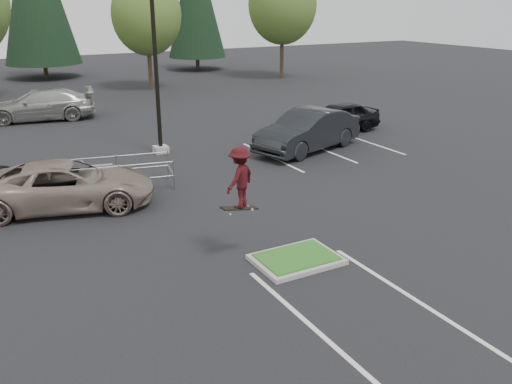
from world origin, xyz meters
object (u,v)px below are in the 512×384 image
car_l_tan (65,185)px  car_far_silver (41,105)px  light_pole (155,48)px  car_r_black (339,117)px  car_r_charc (308,131)px  decid_c (146,17)px  cart_corral (105,172)px  decid_d (282,7)px  skateboarder (239,178)px

car_l_tan → car_far_silver: size_ratio=0.93×
light_pole → car_r_black: 10.25m
car_far_silver → car_l_tan: bearing=4.7°
car_far_silver → light_pole: bearing=29.8°
light_pole → car_r_charc: 7.57m
decid_c → car_far_silver: bearing=-139.1°
decid_c → car_r_black: bearing=-77.7°
car_l_tan → light_pole: bearing=-29.4°
car_l_tan → car_r_black: 15.18m
car_r_black → decid_c: bearing=-165.8°
cart_corral → car_l_tan: 1.91m
light_pole → cart_corral: 6.49m
light_pole → car_r_charc: (6.00, -2.83, -3.64)m
light_pole → decid_d: (17.49, 18.33, 1.35)m
decid_c → car_l_tan: (-10.49, -22.83, -4.48)m
decid_c → car_l_tan: bearing=-114.7°
car_r_black → car_r_charc: bearing=-54.4°
cart_corral → car_r_black: (12.93, 3.42, 0.07)m
decid_d → decid_c: bearing=-177.6°
cart_corral → car_l_tan: (-1.57, -1.08, 0.09)m
decid_d → skateboarder: 35.31m
car_far_silver → decid_d: bearing=121.8°
light_pole → cart_corral: bearing=-131.2°
light_pole → car_l_tan: 8.02m
decid_d → cart_corral: 30.98m
skateboarder → car_r_charc: bearing=-163.9°
decid_d → cart_corral: (-20.92, -22.25, -5.22)m
light_pole → decid_c: (5.49, 17.83, 0.69)m
decid_c → car_r_charc: decid_c is taller
cart_corral → skateboarder: bearing=-65.3°
decid_d → car_r_charc: decid_d is taller
light_pole → cart_corral: light_pole is taller
light_pole → decid_c: size_ratio=1.21×
car_r_charc → car_far_silver: 16.00m
cart_corral → light_pole: bearing=59.9°
decid_d → car_far_silver: bearing=-158.4°
cart_corral → decid_d: bearing=57.9°
car_r_black → decid_d: bearing=158.9°
cart_corral → car_r_charc: (9.43, 1.08, 0.23)m
car_l_tan → car_far_silver: (1.44, 15.00, 0.09)m
light_pole → skateboarder: bearing=-98.7°
light_pole → decid_d: 25.37m
cart_corral → car_far_silver: 13.92m
skateboarder → cart_corral: bearing=-107.2°
car_r_charc → car_r_black: bearing=105.8°
cart_corral → skateboarder: (1.73, -7.16, 1.56)m
car_r_black → car_far_silver: size_ratio=0.74×
light_pole → car_r_black: size_ratio=2.28×
light_pole → car_r_charc: bearing=-25.3°
car_r_black → skateboarder: bearing=-44.8°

